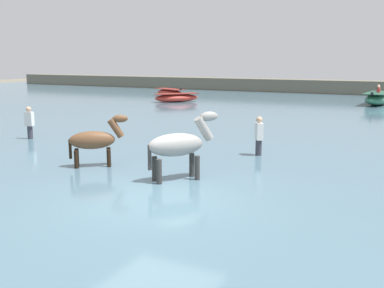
# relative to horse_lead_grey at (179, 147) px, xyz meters

# --- Properties ---
(ground_plane) EXTENTS (120.00, 120.00, 0.00)m
(ground_plane) POSITION_rel_horse_lead_grey_xyz_m (0.32, -1.62, -1.24)
(ground_plane) COLOR #666051
(water_surface) EXTENTS (90.00, 90.00, 0.37)m
(water_surface) POSITION_rel_horse_lead_grey_xyz_m (0.32, 8.38, -1.05)
(water_surface) COLOR #476675
(water_surface) RESTS_ON ground
(horse_lead_grey) EXTENTS (1.48, 1.70, 2.10)m
(horse_lead_grey) POSITION_rel_horse_lead_grey_xyz_m (0.00, 0.00, 0.00)
(horse_lead_grey) COLOR gray
(horse_lead_grey) RESTS_ON ground
(horse_trailing_bay) EXTENTS (1.51, 1.30, 1.85)m
(horse_trailing_bay) POSITION_rel_horse_lead_grey_xyz_m (-2.87, 0.18, -0.14)
(horse_trailing_bay) COLOR brown
(horse_trailing_bay) RESTS_ON ground
(boat_far_inshore) EXTENTS (1.78, 4.23, 1.31)m
(boat_far_inshore) POSITION_rel_horse_lead_grey_xyz_m (2.51, 23.35, -0.45)
(boat_far_inshore) COLOR #337556
(boat_far_inshore) RESTS_ON water_surface
(boat_near_starboard) EXTENTS (3.41, 2.39, 0.80)m
(boat_near_starboard) POSITION_rel_horse_lead_grey_xyz_m (-13.43, 22.49, -0.54)
(boat_near_starboard) COLOR #BC382D
(boat_near_starboard) RESTS_ON water_surface
(boat_far_offshore) EXTENTS (2.97, 3.12, 0.62)m
(boat_far_offshore) POSITION_rel_horse_lead_grey_xyz_m (-10.66, 18.72, -0.56)
(boat_far_offshore) COLOR #BC382D
(boat_far_offshore) RESTS_ON water_surface
(person_onlooker_right) EXTENTS (0.35, 0.38, 1.63)m
(person_onlooker_right) POSITION_rel_horse_lead_grey_xyz_m (0.81, 3.80, -0.37)
(person_onlooker_right) COLOR #383842
(person_onlooker_right) RESTS_ON ground
(person_wading_mid) EXTENTS (0.36, 0.27, 1.63)m
(person_wading_mid) POSITION_rel_horse_lead_grey_xyz_m (-8.10, 2.62, -0.37)
(person_wading_mid) COLOR #383842
(person_wading_mid) RESTS_ON ground
(far_shoreline) EXTENTS (80.00, 2.40, 1.58)m
(far_shoreline) POSITION_rel_horse_lead_grey_xyz_m (0.32, 32.64, -0.45)
(far_shoreline) COLOR #605B4C
(far_shoreline) RESTS_ON ground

